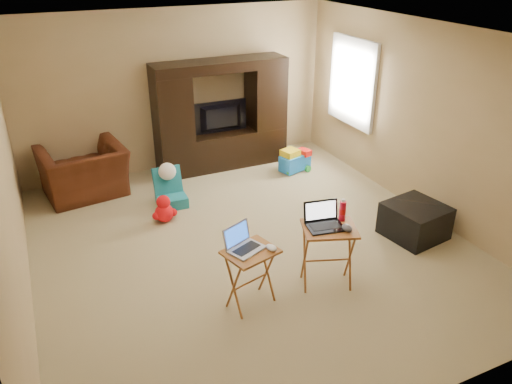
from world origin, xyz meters
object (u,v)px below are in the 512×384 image
television (222,118)px  ottoman (415,221)px  push_toy (295,160)px  laptop_right (326,217)px  mouse_left (271,248)px  child_rocker (171,188)px  tray_table_left (251,278)px  recliner (84,172)px  plush_toy (164,208)px  laptop_left (246,240)px  water_bottle (342,211)px  tray_table_right (327,257)px  mouse_right (347,228)px  entertainment_center (221,115)px

television → ottoman: television is taller
push_toy → ottoman: size_ratio=0.77×
laptop_right → mouse_left: size_ratio=2.84×
child_rocker → tray_table_left: 2.44m
recliner → child_rocker: 1.34m
plush_toy → recliner: bearing=123.4°
laptop_left → laptop_right: 0.87m
push_toy → ottoman: ottoman is taller
plush_toy → water_bottle: bearing=-54.7°
plush_toy → ottoman: bearing=-31.3°
recliner → tray_table_left: recliner is taller
tray_table_left → child_rocker: bearing=77.6°
laptop_right → plush_toy: bearing=129.9°
plush_toy → laptop_left: (0.31, -2.01, 0.57)m
television → push_toy: 1.35m
push_toy → tray_table_left: bearing=-143.7°
recliner → ottoman: recliner is taller
recliner → water_bottle: 3.97m
plush_toy → push_toy: size_ratio=0.75×
tray_table_right → mouse_left: 0.75m
child_rocker → laptop_left: 2.46m
laptop_right → mouse_right: laptop_right is taller
recliner → ottoman: size_ratio=1.71×
recliner → tray_table_left: (1.16, -3.28, -0.05)m
child_rocker → plush_toy: (-0.22, -0.40, -0.07)m
water_bottle → tray_table_left: bearing=-177.8°
child_rocker → tray_table_left: (0.12, -2.44, 0.06)m
ottoman → laptop_right: bearing=-166.7°
ottoman → mouse_left: bearing=-169.2°
recliner → tray_table_right: recliner is taller
television → tray_table_left: television is taller
plush_toy → tray_table_left: 2.07m
water_bottle → mouse_right: bearing=-109.3°
laptop_right → water_bottle: (0.24, 0.06, -0.01)m
mouse_right → child_rocker: bearing=113.4°
entertainment_center → laptop_right: entertainment_center is taller
television → recliner: television is taller
television → mouse_right: bearing=89.8°
entertainment_center → water_bottle: entertainment_center is taller
television → recliner: (-2.21, -0.14, -0.46)m
mouse_right → laptop_right: bearing=140.5°
child_rocker → mouse_left: bearing=-80.8°
push_toy → water_bottle: water_bottle is taller
tray_table_left → tray_table_right: (0.87, -0.04, 0.03)m
plush_toy → mouse_left: (0.53, -2.11, 0.48)m
recliner → push_toy: bearing=162.9°
recliner → plush_toy: (0.82, -1.25, -0.18)m
push_toy → laptop_right: (-1.20, -2.79, 0.64)m
child_rocker → water_bottle: water_bottle is taller
entertainment_center → water_bottle: size_ratio=9.72×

